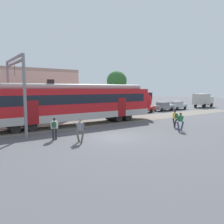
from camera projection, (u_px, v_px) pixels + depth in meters
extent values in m
plane|color=#515156|center=(114.00, 137.00, 17.30)|extent=(160.00, 160.00, 0.00)
cube|color=#B7B2AD|center=(76.00, 115.00, 23.14)|extent=(18.00, 3.06, 0.70)
cube|color=red|center=(76.00, 100.00, 22.98)|extent=(18.00, 3.00, 2.40)
cube|color=black|center=(83.00, 99.00, 21.73)|extent=(16.56, 0.03, 0.90)
cube|color=maroon|center=(122.00, 107.00, 24.69)|extent=(1.10, 0.04, 2.10)
cube|color=maroon|center=(32.00, 113.00, 18.98)|extent=(1.10, 0.04, 2.10)
cylinder|color=#9C9793|center=(76.00, 87.00, 22.83)|extent=(17.64, 0.70, 0.70)
cube|color=black|center=(51.00, 81.00, 21.22)|extent=(0.70, 0.12, 0.40)
cylinder|color=black|center=(123.00, 116.00, 26.82)|extent=(0.90, 2.40, 0.90)
cylinder|color=black|center=(114.00, 117.00, 26.02)|extent=(0.90, 2.40, 0.90)
cylinder|color=black|center=(29.00, 125.00, 20.39)|extent=(0.90, 2.40, 0.90)
cylinder|color=black|center=(13.00, 126.00, 19.58)|extent=(0.90, 2.40, 0.90)
ellipsoid|color=red|center=(143.00, 101.00, 28.52)|extent=(1.80, 2.85, 2.95)
cube|color=black|center=(145.00, 96.00, 28.66)|extent=(0.40, 2.40, 1.00)
cylinder|color=#28282D|center=(56.00, 134.00, 16.56)|extent=(0.30, 0.38, 0.87)
cylinder|color=#28282D|center=(53.00, 134.00, 16.27)|extent=(0.30, 0.38, 0.87)
cube|color=silver|center=(54.00, 125.00, 16.34)|extent=(0.43, 0.38, 0.56)
cylinder|color=silver|center=(51.00, 126.00, 16.24)|extent=(0.20, 0.26, 0.52)
cylinder|color=silver|center=(58.00, 125.00, 16.45)|extent=(0.20, 0.26, 0.52)
sphere|color=brown|center=(54.00, 119.00, 16.32)|extent=(0.22, 0.22, 0.22)
sphere|color=black|center=(54.00, 119.00, 16.30)|extent=(0.20, 0.20, 0.20)
cube|color=#235633|center=(54.00, 125.00, 16.16)|extent=(0.32, 0.27, 0.40)
cylinder|color=#6B6051|center=(78.00, 136.00, 15.57)|extent=(0.38, 0.22, 0.87)
cylinder|color=#6B6051|center=(83.00, 136.00, 15.65)|extent=(0.38, 0.22, 0.87)
cube|color=gray|center=(80.00, 127.00, 15.54)|extent=(0.31, 0.40, 0.56)
cylinder|color=gray|center=(83.00, 127.00, 15.45)|extent=(0.26, 0.14, 0.52)
cylinder|color=gray|center=(77.00, 127.00, 15.64)|extent=(0.26, 0.14, 0.52)
sphere|color=tan|center=(80.00, 121.00, 15.48)|extent=(0.22, 0.22, 0.22)
sphere|color=black|center=(80.00, 121.00, 15.50)|extent=(0.20, 0.20, 0.20)
cube|color=navy|center=(82.00, 126.00, 15.67)|extent=(0.21, 0.31, 0.40)
cylinder|color=navy|center=(182.00, 126.00, 19.88)|extent=(0.38, 0.27, 0.87)
cylinder|color=navy|center=(178.00, 126.00, 19.99)|extent=(0.38, 0.27, 0.87)
cube|color=#2D7F47|center=(180.00, 118.00, 19.86)|extent=(0.36, 0.42, 0.56)
cylinder|color=#2D7F47|center=(178.00, 119.00, 20.06)|extent=(0.26, 0.18, 0.52)
cylinder|color=#2D7F47|center=(183.00, 119.00, 19.67)|extent=(0.26, 0.18, 0.52)
sphere|color=brown|center=(181.00, 114.00, 19.83)|extent=(0.22, 0.22, 0.22)
sphere|color=black|center=(181.00, 114.00, 19.82)|extent=(0.20, 0.20, 0.20)
cube|color=#235633|center=(179.00, 118.00, 19.82)|extent=(0.25, 0.32, 0.40)
cylinder|color=#28282D|center=(174.00, 122.00, 22.07)|extent=(0.19, 0.37, 0.87)
cylinder|color=#28282D|center=(175.00, 123.00, 21.75)|extent=(0.19, 0.37, 0.87)
cube|color=gold|center=(175.00, 116.00, 21.83)|extent=(0.38, 0.28, 0.56)
cylinder|color=gold|center=(174.00, 116.00, 21.63)|extent=(0.12, 0.25, 0.52)
cylinder|color=gold|center=(175.00, 116.00, 22.04)|extent=(0.12, 0.25, 0.52)
sphere|color=brown|center=(175.00, 112.00, 21.81)|extent=(0.22, 0.22, 0.22)
sphere|color=black|center=(175.00, 112.00, 21.79)|extent=(0.20, 0.20, 0.20)
cube|color=#235633|center=(176.00, 116.00, 21.70)|extent=(0.30, 0.19, 0.40)
cube|color=#B22323|center=(142.00, 109.00, 35.05)|extent=(4.07, 1.83, 0.68)
cube|color=maroon|center=(141.00, 105.00, 34.90)|extent=(1.97, 1.53, 0.56)
cube|color=black|center=(146.00, 105.00, 35.42)|extent=(0.19, 1.37, 0.48)
cylinder|color=black|center=(145.00, 110.00, 36.40)|extent=(0.61, 0.23, 0.60)
cylinder|color=black|center=(151.00, 111.00, 35.10)|extent=(0.61, 0.23, 0.60)
cylinder|color=black|center=(133.00, 111.00, 35.07)|extent=(0.61, 0.23, 0.60)
cylinder|color=black|center=(139.00, 112.00, 33.77)|extent=(0.61, 0.23, 0.60)
cube|color=gray|center=(163.00, 107.00, 38.00)|extent=(4.03, 1.72, 0.68)
cube|color=slate|center=(163.00, 104.00, 37.85)|extent=(1.93, 1.48, 0.56)
cube|color=black|center=(167.00, 104.00, 38.38)|extent=(0.15, 1.37, 0.48)
cylinder|color=black|center=(165.00, 108.00, 39.37)|extent=(0.60, 0.21, 0.60)
cylinder|color=black|center=(172.00, 109.00, 38.09)|extent=(0.60, 0.21, 0.60)
cylinder|color=black|center=(155.00, 109.00, 37.98)|extent=(0.60, 0.21, 0.60)
cylinder|color=black|center=(162.00, 110.00, 36.70)|extent=(0.60, 0.21, 0.60)
cube|color=#B7BABF|center=(177.00, 106.00, 40.56)|extent=(4.09, 1.86, 0.68)
cube|color=#A1A3A8|center=(177.00, 103.00, 40.40)|extent=(1.98, 1.54, 0.56)
cube|color=black|center=(180.00, 103.00, 41.00)|extent=(0.20, 1.37, 0.48)
cylinder|color=black|center=(178.00, 107.00, 41.97)|extent=(0.61, 0.23, 0.60)
cylinder|color=black|center=(185.00, 108.00, 40.76)|extent=(0.61, 0.23, 0.60)
cylinder|color=black|center=(170.00, 108.00, 40.43)|extent=(0.61, 0.23, 0.60)
cylinder|color=black|center=(177.00, 109.00, 39.22)|extent=(0.61, 0.23, 0.60)
cube|color=beige|center=(207.00, 101.00, 46.59)|extent=(1.91, 2.00, 1.80)
cube|color=black|center=(210.00, 99.00, 47.14)|extent=(0.14, 1.71, 0.70)
cube|color=#BCB7AD|center=(201.00, 99.00, 44.99)|extent=(3.71, 2.21, 2.20)
cylinder|color=black|center=(203.00, 105.00, 47.39)|extent=(0.85, 0.29, 0.84)
cylinder|color=black|center=(211.00, 105.00, 45.99)|extent=(0.85, 0.29, 0.84)
cylinder|color=black|center=(196.00, 105.00, 45.56)|extent=(0.85, 0.29, 0.84)
cylinder|color=black|center=(204.00, 106.00, 44.08)|extent=(0.85, 0.29, 0.84)
cylinder|color=gray|center=(25.00, 96.00, 16.89)|extent=(0.24, 0.24, 6.50)
cylinder|color=gray|center=(9.00, 94.00, 22.08)|extent=(0.24, 0.24, 6.50)
cube|color=gray|center=(14.00, 59.00, 19.15)|extent=(0.20, 6.40, 0.16)
cube|color=gray|center=(14.00, 63.00, 19.19)|extent=(0.20, 6.40, 0.16)
cylinder|color=black|center=(15.00, 70.00, 19.26)|extent=(0.03, 0.03, 1.00)
cylinder|color=brown|center=(117.00, 99.00, 41.75)|extent=(0.32, 0.32, 3.97)
sphere|color=#2D662D|center=(117.00, 81.00, 41.40)|extent=(3.81, 3.81, 3.81)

